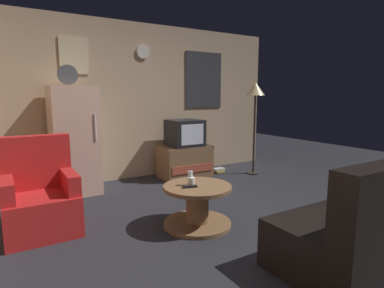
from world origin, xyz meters
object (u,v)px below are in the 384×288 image
at_px(standing_lamp, 255,96).
at_px(couch, 376,226).
at_px(remote_control, 190,187).
at_px(armchair, 40,199).
at_px(fridge, 74,140).
at_px(mug_ceramic_white, 191,182).
at_px(tv_stand, 185,161).
at_px(coffee_table, 197,205).
at_px(wine_glass, 190,178).
at_px(book_stack, 218,170).
at_px(crt_tv, 185,133).

height_order(standing_lamp, couch, standing_lamp).
bearing_deg(remote_control, armchair, 163.95).
relative_size(fridge, mug_ceramic_white, 19.67).
distance_m(fridge, tv_stand, 1.83).
bearing_deg(coffee_table, wine_glass, 137.62).
distance_m(couch, book_stack, 3.28).
distance_m(armchair, couch, 3.11).
height_order(fridge, tv_stand, fridge).
xyz_separation_m(mug_ceramic_white, armchair, (-1.37, 0.70, -0.15)).
bearing_deg(standing_lamp, mug_ceramic_white, -146.95).
relative_size(coffee_table, couch, 0.42).
bearing_deg(armchair, tv_stand, 25.62).
relative_size(standing_lamp, mug_ceramic_white, 17.67).
xyz_separation_m(coffee_table, couch, (0.84, -1.40, 0.09)).
relative_size(crt_tv, remote_control, 3.60).
xyz_separation_m(standing_lamp, remote_control, (-2.16, -1.43, -0.91)).
relative_size(standing_lamp, couch, 0.94).
bearing_deg(tv_stand, crt_tv, -21.55).
distance_m(crt_tv, couch, 3.27).
relative_size(tv_stand, remote_control, 5.60).
distance_m(wine_glass, mug_ceramic_white, 0.04).
bearing_deg(fridge, mug_ceramic_white, -66.93).
bearing_deg(standing_lamp, tv_stand, 158.85).
bearing_deg(tv_stand, wine_glass, -118.37).
bearing_deg(wine_glass, tv_stand, 61.63).
relative_size(couch, book_stack, 7.93).
bearing_deg(mug_ceramic_white, coffee_table, -20.26).
height_order(standing_lamp, book_stack, standing_lamp).
relative_size(crt_tv, couch, 0.32).
bearing_deg(coffee_table, mug_ceramic_white, 159.74).
bearing_deg(book_stack, coffee_table, -131.46).
bearing_deg(standing_lamp, book_stack, 140.40).
xyz_separation_m(armchair, book_stack, (3.01, 1.07, -0.30)).
bearing_deg(standing_lamp, crt_tv, 158.85).
relative_size(fridge, armchair, 1.84).
relative_size(crt_tv, wine_glass, 3.60).
distance_m(fridge, couch, 3.71).
xyz_separation_m(standing_lamp, mug_ceramic_white, (-2.12, -1.38, -0.87)).
distance_m(fridge, armchair, 1.36).
height_order(wine_glass, mug_ceramic_white, wine_glass).
height_order(fridge, remote_control, fridge).
height_order(wine_glass, couch, couch).
xyz_separation_m(tv_stand, crt_tv, (0.00, -0.00, 0.48)).
height_order(standing_lamp, coffee_table, standing_lamp).
height_order(armchair, couch, armchair).
bearing_deg(crt_tv, coffee_table, -116.37).
xyz_separation_m(standing_lamp, wine_glass, (-2.11, -1.35, -0.84)).
height_order(tv_stand, armchair, armchair).
bearing_deg(couch, mug_ceramic_white, 122.55).
bearing_deg(remote_control, tv_stand, 74.74).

